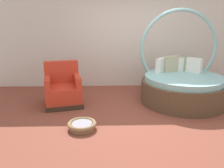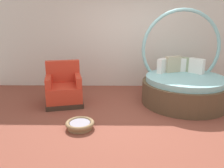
% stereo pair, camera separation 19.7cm
% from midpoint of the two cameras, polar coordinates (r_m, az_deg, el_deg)
% --- Properties ---
extents(ground_plane, '(8.00, 8.00, 0.02)m').
position_cam_midpoint_polar(ground_plane, '(4.64, 5.56, -7.99)').
color(ground_plane, brown).
extents(back_wall, '(8.00, 0.12, 2.96)m').
position_cam_midpoint_polar(back_wall, '(6.38, 3.52, 12.60)').
color(back_wall, silver).
rests_on(back_wall, ground_plane).
extents(round_daybed, '(1.89, 1.89, 2.10)m').
position_cam_midpoint_polar(round_daybed, '(5.49, 16.07, 0.05)').
color(round_daybed, brown).
rests_on(round_daybed, ground_plane).
extents(red_armchair, '(0.96, 0.96, 0.94)m').
position_cam_midpoint_polar(red_armchair, '(5.25, -13.19, -1.44)').
color(red_armchair, '#38281E').
rests_on(red_armchair, ground_plane).
extents(pet_basket, '(0.51, 0.51, 0.13)m').
position_cam_midpoint_polar(pet_basket, '(4.12, -8.87, -10.12)').
color(pet_basket, '#8E704C').
rests_on(pet_basket, ground_plane).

